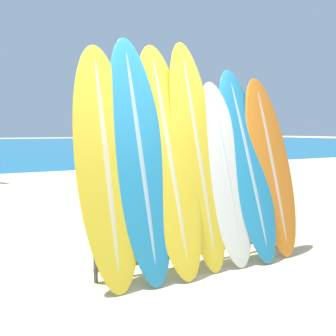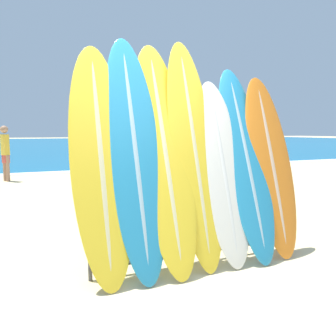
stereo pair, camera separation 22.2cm
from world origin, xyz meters
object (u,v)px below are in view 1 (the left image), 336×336
object	(u,v)px
surfboard_rack	(199,217)
surfboard_slot_1	(139,152)
surfboard_slot_2	(168,153)
person_far_left	(142,157)
surfboard_slot_3	(197,150)
surfboard_slot_4	(225,170)
surfboard_slot_5	(247,160)
surfboard_slot_6	(270,163)
person_near_water	(80,149)
surfboard_slot_0	(106,160)

from	to	relation	value
surfboard_rack	surfboard_slot_1	xyz separation A→B (m)	(-0.67, 0.08, 0.73)
surfboard_slot_1	surfboard_slot_2	xyz separation A→B (m)	(0.33, 0.01, -0.02)
person_far_left	surfboard_slot_3	bearing A→B (deg)	-58.21
surfboard_slot_4	surfboard_slot_5	world-z (taller)	surfboard_slot_5
surfboard_slot_3	surfboard_slot_6	size ratio (longest dim) A/B	1.17
surfboard_slot_6	person_far_left	xyz separation A→B (m)	(-0.28, 3.63, -0.18)
surfboard_slot_1	surfboard_slot_2	bearing A→B (deg)	1.30
surfboard_slot_4	person_near_water	distance (m)	6.04
surfboard_slot_0	surfboard_slot_2	bearing A→B (deg)	1.95
surfboard_slot_2	surfboard_slot_4	world-z (taller)	surfboard_slot_2
surfboard_slot_0	surfboard_slot_4	bearing A→B (deg)	-2.75
surfboard_slot_6	person_near_water	world-z (taller)	surfboard_slot_6
surfboard_rack	surfboard_slot_0	xyz separation A→B (m)	(-1.01, 0.06, 0.67)
surfboard_rack	person_near_water	world-z (taller)	person_near_water
person_near_water	person_far_left	distance (m)	2.54
surfboard_rack	person_far_left	xyz separation A→B (m)	(0.72, 3.64, 0.38)
surfboard_slot_0	surfboard_slot_1	xyz separation A→B (m)	(0.35, 0.02, 0.07)
surfboard_slot_4	surfboard_slot_2	bearing A→B (deg)	172.52
person_far_left	surfboard_slot_5	bearing A→B (deg)	-47.89
surfboard_slot_4	surfboard_slot_5	xyz separation A→B (m)	(0.33, 0.03, 0.09)
surfboard_slot_4	surfboard_slot_3	bearing A→B (deg)	165.84
person_far_left	surfboard_slot_2	bearing A→B (deg)	-63.51
surfboard_rack	surfboard_slot_1	size ratio (longest dim) A/B	0.94
surfboard_slot_1	surfboard_slot_4	xyz separation A→B (m)	(1.00, -0.08, -0.22)
surfboard_slot_5	person_far_left	world-z (taller)	surfboard_slot_5
surfboard_slot_0	person_near_water	size ratio (longest dim) A/B	1.31
surfboard_slot_5	person_near_water	world-z (taller)	surfboard_slot_5
surfboard_slot_3	surfboard_slot_5	distance (m)	0.67
surfboard_slot_3	person_near_water	size ratio (longest dim) A/B	1.39
surfboard_slot_0	surfboard_slot_5	world-z (taller)	surfboard_slot_0
surfboard_rack	surfboard_slot_1	world-z (taller)	surfboard_slot_1
surfboard_slot_0	surfboard_slot_1	bearing A→B (deg)	2.57
surfboard_slot_1	surfboard_slot_4	bearing A→B (deg)	-4.60
surfboard_slot_5	surfboard_slot_3	bearing A→B (deg)	175.85
surfboard_slot_4	surfboard_rack	bearing A→B (deg)	179.35
surfboard_slot_1	surfboard_slot_3	size ratio (longest dim) A/B	0.99
surfboard_rack	surfboard_slot_5	bearing A→B (deg)	2.58
surfboard_rack	surfboard_slot_6	distance (m)	1.15
surfboard_slot_2	surfboard_slot_6	xyz separation A→B (m)	(1.34, -0.08, -0.16)
surfboard_slot_1	surfboard_slot_2	world-z (taller)	surfboard_slot_1
person_far_left	surfboard_rack	bearing A→B (deg)	-58.14
surfboard_slot_1	surfboard_slot_3	distance (m)	0.68
surfboard_slot_1	person_far_left	size ratio (longest dim) A/B	1.52
surfboard_slot_6	person_near_water	bearing A→B (deg)	101.00
surfboard_slot_3	person_far_left	xyz separation A→B (m)	(0.71, 3.56, -0.36)
surfboard_slot_5	person_near_water	bearing A→B (deg)	97.86
surfboard_slot_5	surfboard_slot_2	bearing A→B (deg)	176.90
surfboard_slot_5	surfboard_slot_1	bearing A→B (deg)	177.99
surfboard_slot_0	person_far_left	size ratio (longest dim) A/B	1.44
surfboard_rack	surfboard_slot_3	xyz separation A→B (m)	(0.01, 0.08, 0.74)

